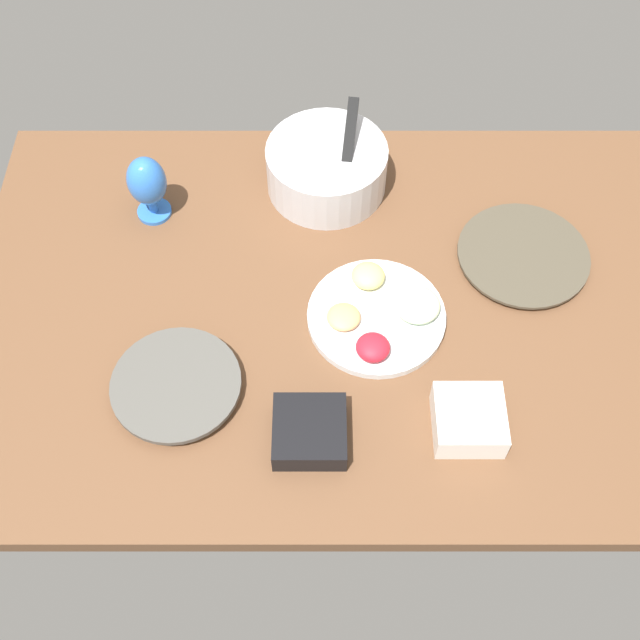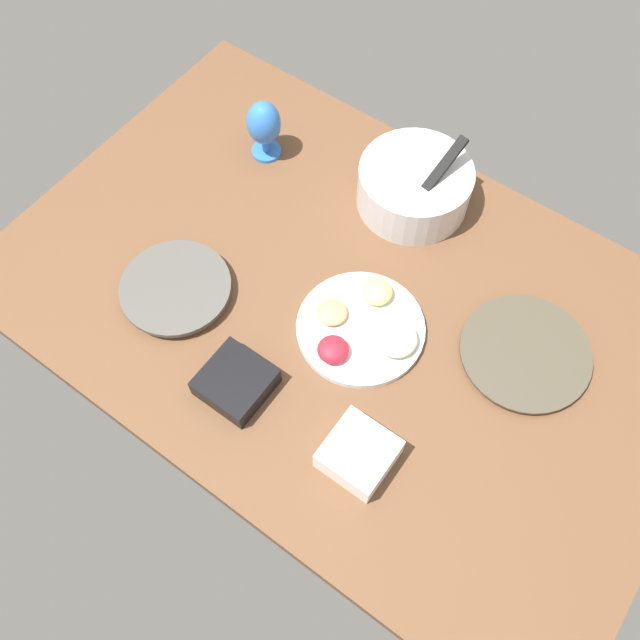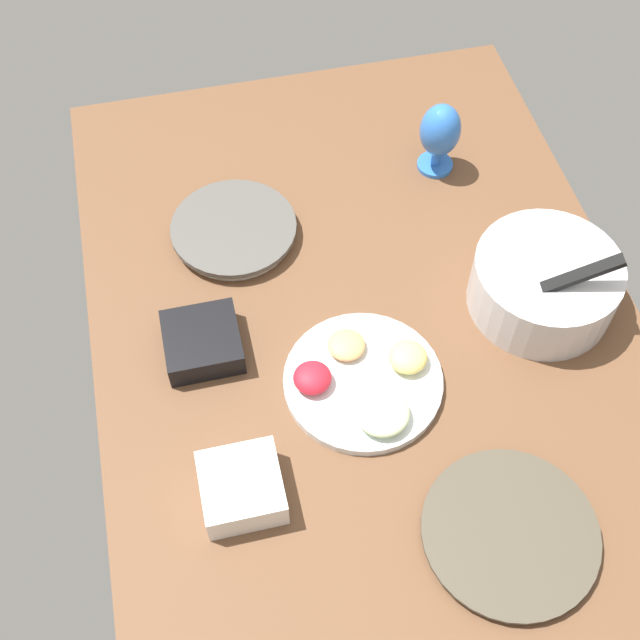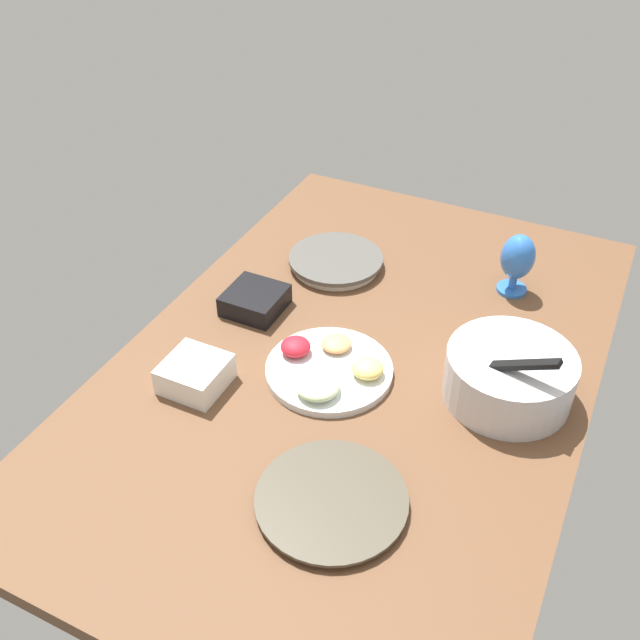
{
  "view_description": "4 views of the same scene",
  "coord_description": "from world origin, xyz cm",
  "views": [
    {
      "loc": [
        -4.87,
        -96.3,
        140.1
      ],
      "look_at": [
        -5.18,
        -6.39,
        3.1
      ],
      "focal_mm": 44.86,
      "sensor_mm": 36.0,
      "label": 1
    },
    {
      "loc": [
        41.79,
        -67.9,
        136.1
      ],
      "look_at": [
        -0.99,
        -8.78,
        3.1
      ],
      "focal_mm": 38.32,
      "sensor_mm": 36.0,
      "label": 2
    },
    {
      "loc": [
        79.09,
        -28.72,
        131.17
      ],
      "look_at": [
        -6.48,
        -9.07,
        3.1
      ],
      "focal_mm": 46.55,
      "sensor_mm": 36.0,
      "label": 3
    },
    {
      "loc": [
        118.54,
        47.6,
        111.95
      ],
      "look_at": [
        -6.21,
        -12.8,
        3.1
      ],
      "focal_mm": 40.96,
      "sensor_mm": 36.0,
      "label": 4
    }
  ],
  "objects": [
    {
      "name": "fruit_platter",
      "position": [
        7.5,
        -4.05,
        1.8
      ],
      "size": [
        28.98,
        28.98,
        5.4
      ],
      "color": "silver",
      "rests_on": "ground_plane"
    },
    {
      "name": "mixing_bowl",
      "position": [
        -3.31,
        33.75,
        6.18
      ],
      "size": [
        27.74,
        27.74,
        18.44
      ],
      "color": "silver",
      "rests_on": "ground_plane"
    },
    {
      "name": "dinner_plate_right",
      "position": [
        39.82,
        11.86,
        1.02
      ],
      "size": [
        29.0,
        29.0,
        1.96
      ],
      "color": "beige",
      "rests_on": "ground_plane"
    },
    {
      "name": "square_bowl_white",
      "position": [
        23.33,
        -29.12,
        3.58
      ],
      "size": [
        13.23,
        13.23,
        6.44
      ],
      "color": "white",
      "rests_on": "ground_plane"
    },
    {
      "name": "ground_plane",
      "position": [
        0.0,
        0.0,
        -2.0
      ],
      "size": [
        160.0,
        104.0,
        4.0
      ],
      "primitive_type": "cube",
      "color": "brown"
    },
    {
      "name": "dinner_plate_left",
      "position": [
        -33.11,
        -21.05,
        1.64
      ],
      "size": [
        25.73,
        25.73,
        3.16
      ],
      "color": "silver",
      "rests_on": "ground_plane"
    },
    {
      "name": "square_bowl_black",
      "position": [
        -6.83,
        -31.29,
        2.96
      ],
      "size": [
        13.88,
        13.88,
        5.33
      ],
      "color": "black",
      "rests_on": "ground_plane"
    },
    {
      "name": "hurricane_glass_blue",
      "position": [
        -42.9,
        25.17,
        9.83
      ],
      "size": [
        8.69,
        8.69,
        16.69
      ],
      "color": "blue",
      "rests_on": "ground_plane"
    }
  ]
}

